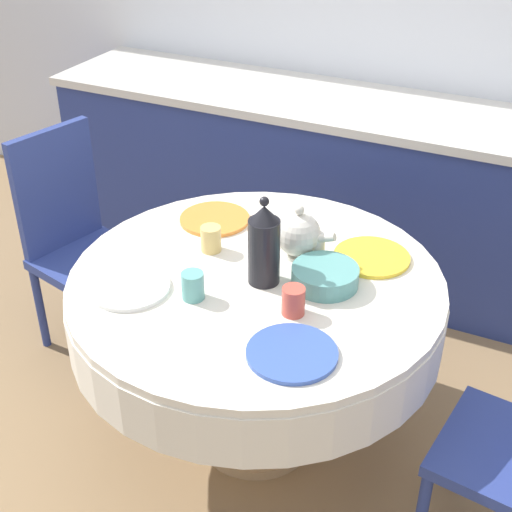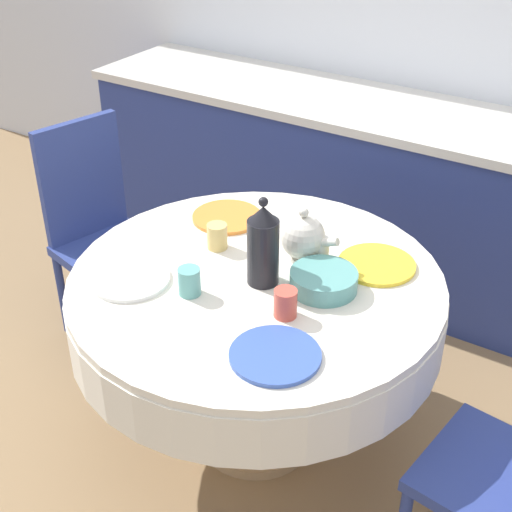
% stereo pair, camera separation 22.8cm
% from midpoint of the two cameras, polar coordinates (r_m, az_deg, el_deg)
% --- Properties ---
extents(ground_plane, '(12.00, 12.00, 0.00)m').
position_cam_midpoint_polar(ground_plane, '(2.79, -2.41, -14.21)').
color(ground_plane, '#8E704C').
extents(kitchen_counter, '(3.24, 0.64, 0.88)m').
position_cam_midpoint_polar(kitchen_counter, '(3.49, 7.32, 4.95)').
color(kitchen_counter, navy).
rests_on(kitchen_counter, ground_plane).
extents(dining_table, '(1.24, 1.24, 0.72)m').
position_cam_midpoint_polar(dining_table, '(2.39, -2.73, -4.25)').
color(dining_table, tan).
rests_on(dining_table, ground_plane).
extents(chair_right, '(0.49, 0.49, 0.96)m').
position_cam_midpoint_polar(chair_right, '(3.08, -16.20, 1.55)').
color(chair_right, navy).
rests_on(chair_right, ground_plane).
extents(plate_near_left, '(0.26, 0.26, 0.01)m').
position_cam_midpoint_polar(plate_near_left, '(2.32, -12.88, -2.55)').
color(plate_near_left, white).
rests_on(plate_near_left, dining_table).
extents(cup_near_left, '(0.07, 0.07, 0.09)m').
position_cam_midpoint_polar(cup_near_left, '(2.22, -8.02, -2.47)').
color(cup_near_left, '#5BA39E').
rests_on(cup_near_left, dining_table).
extents(plate_near_right, '(0.26, 0.26, 0.01)m').
position_cam_midpoint_polar(plate_near_right, '(2.00, -0.39, -7.90)').
color(plate_near_right, '#3856AD').
rests_on(plate_near_right, dining_table).
extents(cup_near_right, '(0.07, 0.07, 0.09)m').
position_cam_midpoint_polar(cup_near_right, '(2.13, -0.05, -3.72)').
color(cup_near_right, '#CC4C3D').
rests_on(cup_near_right, dining_table).
extents(plate_far_left, '(0.26, 0.26, 0.01)m').
position_cam_midpoint_polar(plate_far_left, '(2.65, -5.79, 2.90)').
color(plate_far_left, orange).
rests_on(plate_far_left, dining_table).
extents(cup_far_left, '(0.07, 0.07, 0.09)m').
position_cam_midpoint_polar(cup_far_left, '(2.45, -6.29, 1.30)').
color(cup_far_left, '#DBB766').
rests_on(cup_far_left, dining_table).
extents(plate_far_right, '(0.26, 0.26, 0.01)m').
position_cam_midpoint_polar(plate_far_right, '(2.43, 6.61, -0.16)').
color(plate_far_right, yellow).
rests_on(plate_far_right, dining_table).
extents(cup_far_right, '(0.07, 0.07, 0.09)m').
position_cam_midpoint_polar(cup_far_right, '(2.39, 2.00, 0.67)').
color(cup_far_right, white).
rests_on(cup_far_right, dining_table).
extents(coffee_carafe, '(0.10, 0.10, 0.30)m').
position_cam_midpoint_polar(coffee_carafe, '(2.23, -2.28, 0.77)').
color(coffee_carafe, black).
rests_on(coffee_carafe, dining_table).
extents(teapot, '(0.21, 0.15, 0.20)m').
position_cam_midpoint_polar(teapot, '(2.38, 0.72, 1.64)').
color(teapot, silver).
rests_on(teapot, dining_table).
extents(fruit_bowl, '(0.22, 0.22, 0.06)m').
position_cam_midpoint_polar(fruit_bowl, '(2.27, 2.69, -1.72)').
color(fruit_bowl, '#569993').
rests_on(fruit_bowl, dining_table).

